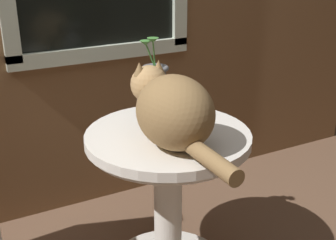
{
  "coord_description": "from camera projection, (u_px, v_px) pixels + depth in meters",
  "views": [
    {
      "loc": [
        -0.39,
        -1.2,
        1.29
      ],
      "look_at": [
        0.3,
        0.11,
        0.69
      ],
      "focal_mm": 47.52,
      "sensor_mm": 36.0,
      "label": 1
    }
  ],
  "objects": [
    {
      "name": "wicker_side_table",
      "position": [
        168.0,
        184.0,
        1.7
      ],
      "size": [
        0.61,
        0.61,
        0.64
      ],
      "color": "silver",
      "rests_on": "ground_plane"
    },
    {
      "name": "pewter_vase_with_ivy",
      "position": [
        155.0,
        91.0,
        1.74
      ],
      "size": [
        0.15,
        0.15,
        0.32
      ],
      "color": "slate",
      "rests_on": "wicker_side_table"
    },
    {
      "name": "cat",
      "position": [
        172.0,
        110.0,
        1.48
      ],
      "size": [
        0.25,
        0.61,
        0.25
      ],
      "color": "olive",
      "rests_on": "wicker_side_table"
    }
  ]
}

